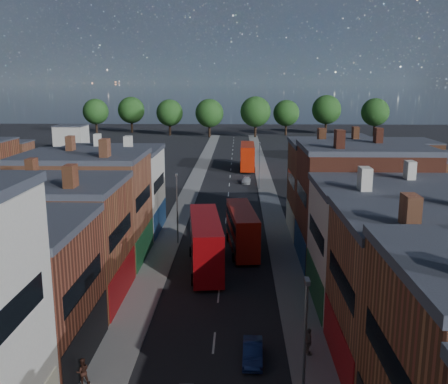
# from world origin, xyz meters

# --- Properties ---
(pavement_west) EXTENTS (3.00, 200.00, 0.12)m
(pavement_west) POSITION_xyz_m (-6.50, 50.00, 0.06)
(pavement_west) COLOR gray
(pavement_west) RESTS_ON ground
(pavement_east) EXTENTS (3.00, 200.00, 0.12)m
(pavement_east) POSITION_xyz_m (6.50, 50.00, 0.06)
(pavement_east) COLOR gray
(pavement_east) RESTS_ON ground
(lamp_post_1) EXTENTS (0.25, 0.70, 8.12)m
(lamp_post_1) POSITION_xyz_m (5.20, 0.00, 4.70)
(lamp_post_1) COLOR slate
(lamp_post_1) RESTS_ON ground
(lamp_post_2) EXTENTS (0.25, 0.70, 8.12)m
(lamp_post_2) POSITION_xyz_m (-5.20, 30.00, 4.70)
(lamp_post_2) COLOR slate
(lamp_post_2) RESTS_ON ground
(lamp_post_3) EXTENTS (0.25, 0.70, 8.12)m
(lamp_post_3) POSITION_xyz_m (5.20, 60.00, 4.70)
(lamp_post_3) COLOR slate
(lamp_post_3) RESTS_ON ground
(bus_0) EXTENTS (4.09, 12.21, 5.17)m
(bus_0) POSITION_xyz_m (-1.51, 22.15, 2.79)
(bus_0) COLOR #9E090D
(bus_0) RESTS_ON ground
(bus_1) EXTENTS (3.65, 10.98, 4.65)m
(bus_1) POSITION_xyz_m (2.07, 27.90, 2.51)
(bus_1) COLOR #AF140A
(bus_1) RESTS_ON ground
(bus_2) EXTENTS (3.26, 12.45, 5.36)m
(bus_2) POSITION_xyz_m (3.50, 80.58, 2.89)
(bus_2) COLOR #B92008
(bus_2) RESTS_ON ground
(car_1) EXTENTS (1.40, 3.74, 1.22)m
(car_1) POSITION_xyz_m (2.66, 5.78, 0.61)
(car_1) COLOR navy
(car_1) RESTS_ON ground
(car_2) EXTENTS (2.16, 4.61, 1.28)m
(car_2) POSITION_xyz_m (-2.41, 34.72, 0.64)
(car_2) COLOR black
(car_2) RESTS_ON ground
(car_3) EXTENTS (1.78, 3.88, 1.10)m
(car_3) POSITION_xyz_m (3.07, 65.49, 0.55)
(car_3) COLOR silver
(car_3) RESTS_ON ground
(ped_1) EXTENTS (0.94, 0.76, 1.71)m
(ped_1) POSITION_xyz_m (-7.65, 2.64, 0.97)
(ped_1) COLOR #402219
(ped_1) RESTS_ON pavement_west
(ped_3) EXTENTS (0.61, 1.15, 1.89)m
(ped_3) POSITION_xyz_m (6.40, 6.48, 1.06)
(ped_3) COLOR #605852
(ped_3) RESTS_ON pavement_east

